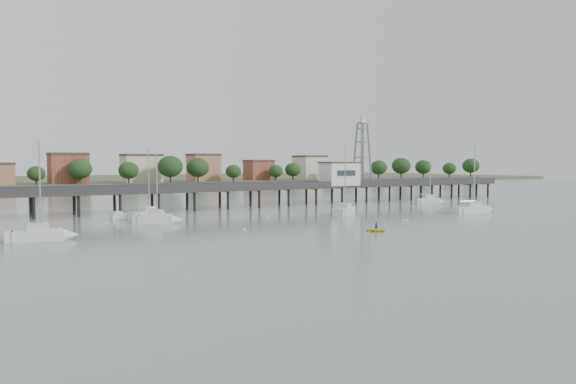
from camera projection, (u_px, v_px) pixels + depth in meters
name	position (u px, v px, depth m)	size (l,w,h in m)	color
ground_plane	(486.00, 245.00, 61.76)	(500.00, 500.00, 0.00)	slate
pier	(240.00, 189.00, 112.49)	(150.00, 5.00, 5.50)	#2D2823
pier_building	(339.00, 173.00, 125.49)	(8.40, 5.40, 5.30)	silver
lattice_tower	(362.00, 154.00, 128.68)	(3.20, 3.20, 15.50)	slate
sailboat_a	(48.00, 235.00, 65.57)	(7.43, 2.64, 12.15)	silver
sailboat_b	(161.00, 219.00, 84.01)	(6.94, 4.19, 11.20)	silver
sailboat_c	(346.00, 211.00, 98.97)	(7.87, 6.54, 13.24)	silver
sailboat_d	(478.00, 209.00, 101.82)	(8.50, 3.35, 13.67)	silver
sailboat_e	(432.00, 201.00, 123.59)	(6.70, 3.55, 10.81)	silver
sailboat_f	(152.00, 215.00, 90.88)	(7.36, 5.03, 11.95)	silver
white_tender	(122.00, 216.00, 90.41)	(3.75, 1.73, 1.43)	silver
yellow_dinghy	(376.00, 232.00, 73.97)	(1.82, 0.53, 2.55)	yellow
dinghy_occupant	(376.00, 232.00, 73.97)	(0.36, 1.00, 0.24)	black
mooring_buoys	(359.00, 219.00, 89.40)	(86.81, 18.15, 0.39)	beige
far_shore	(68.00, 180.00, 265.27)	(500.00, 170.00, 10.40)	#475133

